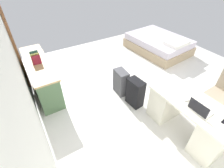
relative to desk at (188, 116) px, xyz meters
The scene contains 13 objects.
ground_plane 1.43m from the desk, 11.30° to the right, with size 6.10×6.10×0.00m, color silver.
wall_back 2.83m from the desk, 59.35° to the left, with size 4.91×0.10×2.75m, color silver.
door_wooden 3.98m from the desk, 34.06° to the left, with size 0.88×0.05×2.04m, color brown.
desk is the anchor object (origin of this frame).
office_chair 0.92m from the desk, 91.31° to the right, with size 0.52×0.52×0.94m.
credenza 3.18m from the desk, 36.63° to the left, with size 1.80×0.48×0.77m.
bed 3.20m from the desk, 34.91° to the right, with size 2.01×1.55×0.58m.
suitcase_black 1.10m from the desk, 18.68° to the left, with size 0.36×0.22×0.63m, color black.
suitcase_spare_grey 1.56m from the desk, 14.86° to the left, with size 0.36×0.22×0.60m, color #4C4C51.
laptop 0.45m from the desk, 147.06° to the left, with size 0.31×0.23×0.21m.
computer_mouse 0.38m from the desk, 37.24° to the left, with size 0.06×0.10×0.03m, color white.
book_row 3.21m from the desk, 36.80° to the left, with size 0.23×0.17×0.23m.
figurine_small 3.48m from the desk, 33.43° to the left, with size 0.08×0.08×0.11m, color gold.
Camera 1 is at (-2.30, 2.40, 2.65)m, focal length 26.79 mm.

